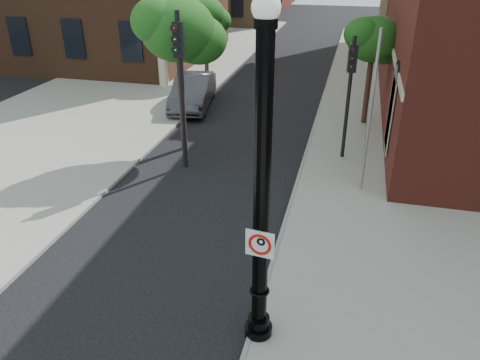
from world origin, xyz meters
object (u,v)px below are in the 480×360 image
(no_parking_sign, at_px, (260,244))
(traffic_signal_left, at_px, (180,67))
(lamppost, at_px, (261,208))
(traffic_signal_right, at_px, (350,79))
(parked_car, at_px, (193,91))

(no_parking_sign, xyz_separation_m, traffic_signal_left, (-4.39, 7.76, 1.24))
(lamppost, distance_m, traffic_signal_right, 9.73)
(lamppost, relative_size, parked_car, 1.38)
(traffic_signal_right, bearing_deg, no_parking_sign, -107.90)
(parked_car, relative_size, traffic_signal_right, 1.07)
(lamppost, relative_size, traffic_signal_right, 1.47)
(lamppost, xyz_separation_m, traffic_signal_left, (-4.37, 7.59, 0.58))
(lamppost, xyz_separation_m, parked_car, (-6.40, 14.41, -2.32))
(no_parking_sign, bearing_deg, traffic_signal_left, 126.36)
(no_parking_sign, bearing_deg, traffic_signal_right, 89.83)
(no_parking_sign, bearing_deg, lamppost, 104.20)
(traffic_signal_left, distance_m, traffic_signal_right, 6.00)
(lamppost, height_order, traffic_signal_right, lamppost)
(no_parking_sign, height_order, traffic_signal_left, traffic_signal_left)
(no_parking_sign, height_order, parked_car, no_parking_sign)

